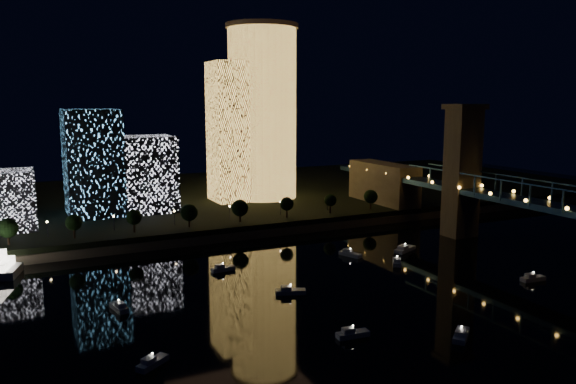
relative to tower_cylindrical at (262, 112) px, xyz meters
name	(u,v)px	position (x,y,z in m)	size (l,w,h in m)	color
ground	(400,304)	(-20.53, -136.76, -45.79)	(520.00, 520.00, 0.00)	black
far_bank	(208,198)	(-20.53, 23.24, -43.29)	(420.00, 160.00, 5.00)	black
seawall	(270,231)	(-20.53, -54.76, -44.29)	(420.00, 6.00, 3.00)	#6B5E4C
tower_cylindrical	(262,112)	(0.00, 0.00, 0.00)	(34.00, 34.00, 81.32)	#FFBE51
tower_rectangular	(233,132)	(-15.47, -1.54, -8.92)	(20.03, 20.03, 63.73)	#FFBE51
midrise_blocks	(72,176)	(-87.24, -13.09, -23.83)	(96.22, 39.99, 42.86)	white
truss_bridge	(568,216)	(44.47, -133.03, -29.54)	(13.00, 266.00, 50.00)	navy
motorboats	(346,284)	(-25.84, -119.11, -44.97)	(117.50, 74.11, 2.78)	silver
esplanade_trees	(175,214)	(-55.86, -48.76, -35.32)	(166.26, 6.53, 8.76)	black
street_lamps	(174,214)	(-54.53, -42.76, -36.76)	(132.70, 0.70, 5.65)	black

